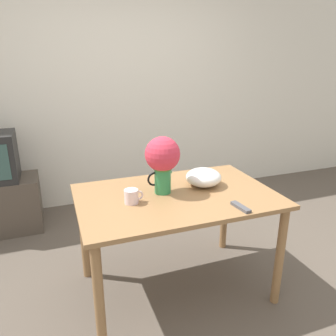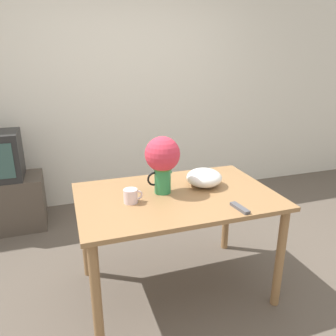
# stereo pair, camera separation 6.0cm
# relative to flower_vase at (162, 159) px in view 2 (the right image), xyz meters

# --- Properties ---
(ground_plane) EXTENTS (12.00, 12.00, 0.00)m
(ground_plane) POSITION_rel_flower_vase_xyz_m (0.07, -0.12, -1.03)
(ground_plane) COLOR brown
(wall_back) EXTENTS (8.00, 0.05, 2.60)m
(wall_back) POSITION_rel_flower_vase_xyz_m (0.07, 1.78, 0.27)
(wall_back) COLOR silver
(wall_back) RESTS_ON ground_plane
(table) EXTENTS (1.36, 0.89, 0.78)m
(table) POSITION_rel_flower_vase_xyz_m (0.08, -0.06, -0.35)
(table) COLOR olive
(table) RESTS_ON ground_plane
(flower_vase) EXTENTS (0.24, 0.24, 0.40)m
(flower_vase) POSITION_rel_flower_vase_xyz_m (0.00, 0.00, 0.00)
(flower_vase) COLOR #2D844C
(flower_vase) RESTS_ON table
(coffee_mug) EXTENTS (0.13, 0.09, 0.09)m
(coffee_mug) POSITION_rel_flower_vase_xyz_m (-0.25, -0.09, -0.20)
(coffee_mug) COLOR silver
(coffee_mug) RESTS_ON table
(white_bowl) EXTENTS (0.26, 0.26, 0.13)m
(white_bowl) POSITION_rel_flower_vase_xyz_m (0.33, 0.02, -0.18)
(white_bowl) COLOR white
(white_bowl) RESTS_ON table
(remote_control) EXTENTS (0.06, 0.16, 0.02)m
(remote_control) POSITION_rel_flower_vase_xyz_m (0.38, -0.41, -0.24)
(remote_control) COLOR #4C4C51
(remote_control) RESTS_ON table
(tv_stand) EXTENTS (0.76, 0.43, 0.54)m
(tv_stand) POSITION_rel_flower_vase_xyz_m (-1.25, 1.36, -0.76)
(tv_stand) COLOR #4C4238
(tv_stand) RESTS_ON ground_plane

